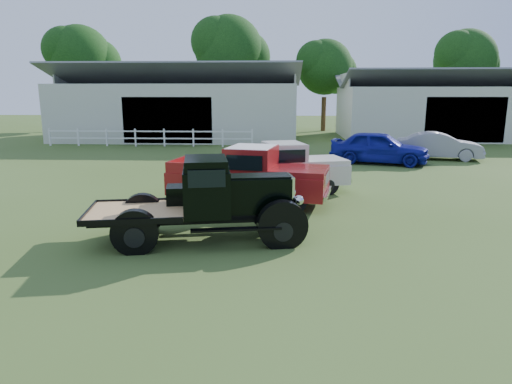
# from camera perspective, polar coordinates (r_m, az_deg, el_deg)

# --- Properties ---
(ground) EXTENTS (120.00, 120.00, 0.00)m
(ground) POSITION_cam_1_polar(r_m,az_deg,el_deg) (11.43, -1.31, -6.44)
(ground) COLOR #3B541C
(shed_left) EXTENTS (18.80, 10.20, 5.60)m
(shed_left) POSITION_cam_1_polar(r_m,az_deg,el_deg) (37.61, -9.29, 10.98)
(shed_left) COLOR beige
(shed_left) RESTS_ON ground
(shed_right) EXTENTS (16.80, 9.20, 5.20)m
(shed_right) POSITION_cam_1_polar(r_m,az_deg,el_deg) (40.04, 22.46, 10.01)
(shed_right) COLOR beige
(shed_right) RESTS_ON ground
(fence_rail) EXTENTS (14.20, 0.16, 1.20)m
(fence_rail) POSITION_cam_1_polar(r_m,az_deg,el_deg) (32.16, -13.13, 6.65)
(fence_rail) COLOR white
(fence_rail) RESTS_ON ground
(tree_a) EXTENTS (6.30, 6.30, 10.50)m
(tree_a) POSITION_cam_1_polar(r_m,az_deg,el_deg) (47.67, -21.00, 13.58)
(tree_a) COLOR black
(tree_a) RESTS_ON ground
(tree_b) EXTENTS (6.90, 6.90, 11.50)m
(tree_b) POSITION_cam_1_polar(r_m,az_deg,el_deg) (45.08, -3.39, 15.10)
(tree_b) COLOR black
(tree_b) RESTS_ON ground
(tree_c) EXTENTS (5.40, 5.40, 9.00)m
(tree_c) POSITION_cam_1_polar(r_m,az_deg,el_deg) (43.99, 8.56, 13.42)
(tree_c) COLOR black
(tree_c) RESTS_ON ground
(tree_d) EXTENTS (6.00, 6.00, 10.00)m
(tree_d) POSITION_cam_1_polar(r_m,az_deg,el_deg) (47.99, 24.51, 12.98)
(tree_d) COLOR black
(tree_d) RESTS_ON ground
(vintage_flatbed) EXTENTS (5.60, 3.01, 2.10)m
(vintage_flatbed) POSITION_cam_1_polar(r_m,az_deg,el_deg) (11.52, -6.71, -0.94)
(vintage_flatbed) COLOR black
(vintage_flatbed) RESTS_ON ground
(red_pickup) EXTENTS (5.68, 3.10, 1.96)m
(red_pickup) POSITION_cam_1_polar(r_m,az_deg,el_deg) (15.16, -0.93, 2.13)
(red_pickup) COLOR maroon
(red_pickup) RESTS_ON ground
(white_pickup) EXTENTS (5.28, 3.15, 1.82)m
(white_pickup) POSITION_cam_1_polar(r_m,az_deg,el_deg) (16.97, 3.21, 2.99)
(white_pickup) COLOR beige
(white_pickup) RESTS_ON ground
(misc_car_blue) EXTENTS (5.33, 3.43, 1.69)m
(misc_car_blue) POSITION_cam_1_polar(r_m,az_deg,el_deg) (24.63, 15.14, 5.41)
(misc_car_blue) COLOR navy
(misc_car_blue) RESTS_ON ground
(misc_car_grey) EXTENTS (4.73, 2.50, 1.48)m
(misc_car_grey) POSITION_cam_1_polar(r_m,az_deg,el_deg) (27.26, 21.91, 5.37)
(misc_car_grey) COLOR gray
(misc_car_grey) RESTS_ON ground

